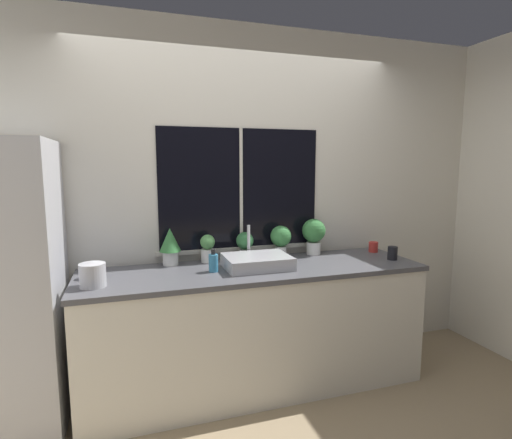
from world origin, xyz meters
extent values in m
plane|color=#937F60|center=(0.00, 0.00, 0.00)|extent=(14.00, 14.00, 0.00)
cube|color=silver|center=(0.00, 0.74, 1.35)|extent=(8.00, 0.06, 2.70)
cube|color=black|center=(0.00, 0.71, 1.45)|extent=(1.29, 0.01, 0.94)
cube|color=beige|center=(0.00, 0.70, 1.45)|extent=(0.02, 0.01, 0.94)
cube|color=beige|center=(0.00, 0.70, 0.96)|extent=(1.35, 0.04, 0.03)
cube|color=silver|center=(2.19, 1.50, 1.35)|extent=(0.06, 7.00, 2.70)
cube|color=silver|center=(0.00, 0.34, 0.43)|extent=(2.43, 0.67, 0.86)
cube|color=#4C4C51|center=(0.00, 0.34, 0.88)|extent=(2.45, 0.70, 0.03)
cube|color=#B7B7BC|center=(-1.59, 0.36, 0.89)|extent=(0.63, 0.67, 1.79)
cube|color=#ADADB2|center=(0.01, 0.33, 0.94)|extent=(0.46, 0.36, 0.09)
cylinder|color=#B7B7BC|center=(0.01, 0.54, 0.91)|extent=(0.04, 0.04, 0.03)
cylinder|color=#B7B7BC|center=(0.01, 0.54, 1.05)|extent=(0.02, 0.02, 0.25)
cylinder|color=white|center=(-0.57, 0.60, 0.95)|extent=(0.11, 0.11, 0.10)
cone|color=#387A3D|center=(-0.57, 0.60, 1.09)|extent=(0.16, 0.16, 0.17)
cylinder|color=white|center=(-0.29, 0.60, 0.95)|extent=(0.10, 0.10, 0.10)
sphere|color=#569951|center=(-0.29, 0.60, 1.06)|extent=(0.11, 0.11, 0.11)
cylinder|color=white|center=(0.00, 0.60, 0.94)|extent=(0.09, 0.09, 0.08)
sphere|color=#2D6638|center=(0.00, 0.60, 1.05)|extent=(0.14, 0.14, 0.14)
cylinder|color=white|center=(0.30, 0.60, 0.94)|extent=(0.09, 0.09, 0.08)
sphere|color=#387A3D|center=(0.30, 0.60, 1.07)|extent=(0.17, 0.17, 0.17)
cylinder|color=white|center=(0.59, 0.60, 0.95)|extent=(0.12, 0.12, 0.10)
sphere|color=#387A3D|center=(0.59, 0.60, 1.10)|extent=(0.19, 0.19, 0.19)
cylinder|color=teal|center=(-0.31, 0.32, 0.96)|extent=(0.06, 0.06, 0.12)
cylinder|color=black|center=(-0.31, 0.32, 1.04)|extent=(0.03, 0.03, 0.03)
cylinder|color=#3351AD|center=(-1.11, 0.40, 0.94)|extent=(0.09, 0.09, 0.08)
cylinder|color=black|center=(1.09, 0.24, 0.95)|extent=(0.07, 0.07, 0.10)
cylinder|color=#B72D28|center=(1.11, 0.52, 0.94)|extent=(0.08, 0.08, 0.09)
cylinder|color=#B2B2B7|center=(-1.08, 0.21, 0.97)|extent=(0.16, 0.16, 0.15)
cone|color=#B2B2B7|center=(-1.08, 0.21, 1.05)|extent=(0.13, 0.13, 0.02)
camera|label=1|loc=(-0.85, -2.33, 1.64)|focal=28.00mm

